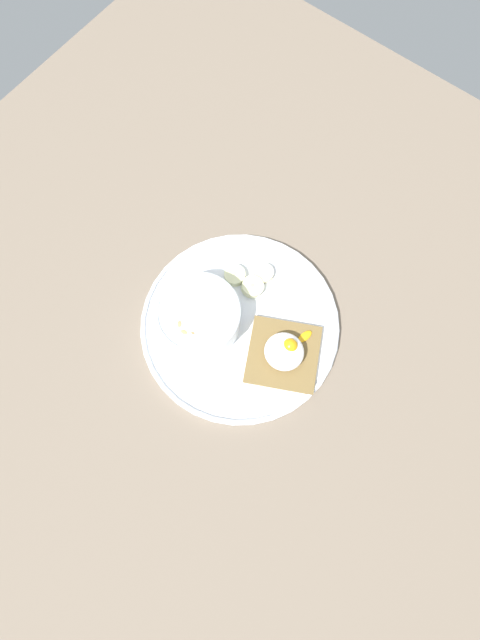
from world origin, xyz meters
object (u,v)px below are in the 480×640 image
at_px(banana_slice_left, 235,275).
at_px(banana_slice_back, 264,273).
at_px(poached_egg, 285,351).
at_px(banana_slice_front, 252,287).
at_px(oatmeal_bowl, 199,317).
at_px(toast_slice, 283,355).

relative_size(banana_slice_left, banana_slice_back, 1.31).
distance_m(poached_egg, banana_slice_left, 0.15).
distance_m(poached_egg, banana_slice_front, 0.12).
distance_m(oatmeal_bowl, poached_egg, 0.13).
bearing_deg(oatmeal_bowl, banana_slice_left, -87.13).
xyz_separation_m(oatmeal_bowl, poached_egg, (-0.13, -0.04, -0.00)).
bearing_deg(toast_slice, banana_slice_left, -22.74).
xyz_separation_m(oatmeal_bowl, banana_slice_back, (-0.03, -0.12, -0.02)).
xyz_separation_m(toast_slice, poached_egg, (-0.00, -0.00, 0.02)).
relative_size(toast_slice, poached_egg, 1.68).
bearing_deg(banana_slice_front, toast_slice, 150.28).
bearing_deg(banana_slice_left, oatmeal_bowl, 92.87).
bearing_deg(poached_egg, oatmeal_bowl, 15.65).
distance_m(toast_slice, banana_slice_front, 0.12).
xyz_separation_m(oatmeal_bowl, toast_slice, (-0.13, -0.03, -0.02)).
bearing_deg(oatmeal_bowl, toast_slice, -164.93).
bearing_deg(banana_slice_front, banana_slice_back, -89.12).
bearing_deg(poached_egg, banana_slice_front, -28.98).
xyz_separation_m(banana_slice_front, banana_slice_back, (0.00, -0.03, -0.00)).
height_order(toast_slice, banana_slice_left, banana_slice_left).
distance_m(toast_slice, banana_slice_back, 0.13).
height_order(toast_slice, banana_slice_back, same).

